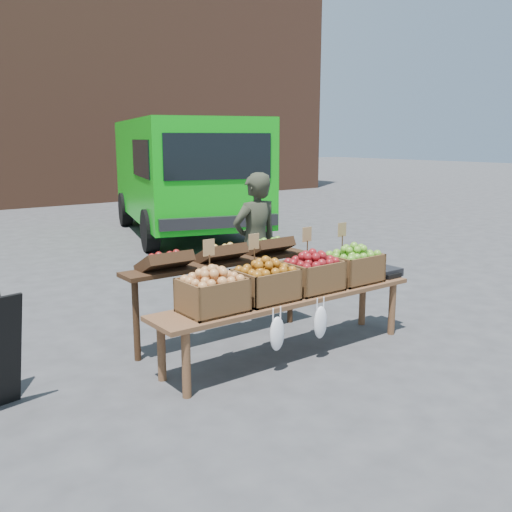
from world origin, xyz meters
TOP-DOWN VIEW (x-y plane):
  - ground at (0.00, 0.00)m, footprint 80.00×80.00m
  - delivery_van at (2.01, 6.37)m, footprint 3.78×5.63m
  - vendor at (-0.11, 1.19)m, footprint 0.59×0.40m
  - back_table at (-0.94, 0.66)m, footprint 2.10×0.44m
  - display_bench at (-0.67, -0.06)m, footprint 2.70×0.56m
  - crate_golden_apples at (-1.49, -0.06)m, footprint 0.50×0.40m
  - crate_russet_pears at (-0.94, -0.06)m, footprint 0.50×0.40m
  - crate_red_apples at (-0.39, -0.06)m, footprint 0.50×0.40m
  - crate_green_apples at (0.16, -0.06)m, footprint 0.50×0.40m
  - weighing_scale at (0.58, -0.06)m, footprint 0.34×0.30m

SIDE VIEW (x-z plane):
  - ground at x=0.00m, z-range 0.00..0.00m
  - display_bench at x=-0.67m, z-range 0.00..0.57m
  - back_table at x=-0.94m, z-range 0.00..1.04m
  - weighing_scale at x=0.58m, z-range 0.57..0.65m
  - crate_golden_apples at x=-1.49m, z-range 0.57..0.85m
  - crate_russet_pears at x=-0.94m, z-range 0.57..0.85m
  - crate_red_apples at x=-0.39m, z-range 0.57..0.85m
  - crate_green_apples at x=0.16m, z-range 0.57..0.85m
  - vendor at x=-0.11m, z-range 0.00..1.60m
  - delivery_van at x=2.01m, z-range 0.00..2.31m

